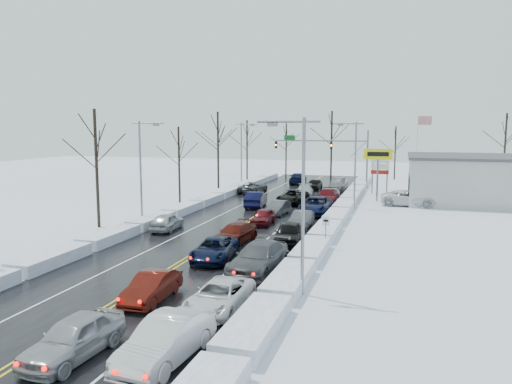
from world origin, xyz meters
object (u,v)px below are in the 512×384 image
(flagpole, at_px, (418,145))
(tires_plus_sign, at_px, (378,158))
(traffic_signal_mast, at_px, (331,148))
(dealership_building, at_px, (503,180))
(oncoming_car_0, at_px, (256,207))
(queued_car_0, at_px, (75,357))

(flagpole, bearing_deg, tires_plus_sign, -108.44)
(traffic_signal_mast, xyz_separation_m, dealership_building, (20.53, -9.99, -2.82))
(tires_plus_sign, bearing_deg, flagpole, 71.56)
(traffic_signal_mast, height_order, tires_plus_sign, traffic_signal_mast)
(tires_plus_sign, relative_size, oncoming_car_0, 1.19)
(dealership_building, xyz_separation_m, oncoming_car_0, (-25.61, -10.07, -2.66))
(queued_car_0, distance_m, oncoming_car_0, 35.41)
(tires_plus_sign, xyz_separation_m, dealership_building, (13.48, 2.01, -2.34))
(flagpole, distance_m, dealership_building, 15.24)
(flagpole, xyz_separation_m, oncoming_car_0, (-16.80, -22.07, -5.93))
(tires_plus_sign, height_order, oncoming_car_0, tires_plus_sign)
(tires_plus_sign, bearing_deg, oncoming_car_0, -146.38)
(traffic_signal_mast, height_order, queued_car_0, traffic_signal_mast)
(dealership_building, relative_size, oncoming_car_0, 4.04)
(dealership_building, relative_size, queued_car_0, 4.45)
(flagpole, height_order, dealership_building, flagpole)
(oncoming_car_0, bearing_deg, tires_plus_sign, -153.79)
(tires_plus_sign, xyz_separation_m, flagpole, (4.67, 14.01, 0.93))
(tires_plus_sign, relative_size, queued_car_0, 1.31)
(dealership_building, distance_m, oncoming_car_0, 27.65)
(dealership_building, distance_m, queued_car_0, 50.56)
(oncoming_car_0, bearing_deg, flagpole, -134.69)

